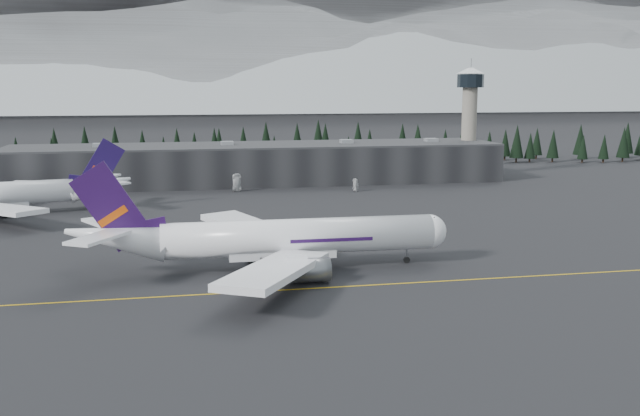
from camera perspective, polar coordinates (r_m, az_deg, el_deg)
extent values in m
plane|color=black|center=(116.02, 1.94, -6.03)|extent=(1400.00, 1400.00, 0.00)
cube|color=gold|center=(114.15, 2.17, -6.29)|extent=(400.00, 0.40, 0.02)
cube|color=black|center=(236.46, -4.98, 3.51)|extent=(160.00, 30.00, 12.00)
cube|color=#333335|center=(235.86, -5.01, 5.03)|extent=(160.00, 30.00, 0.60)
cylinder|color=gray|center=(257.65, 11.82, 6.08)|extent=(5.20, 5.20, 32.00)
cylinder|color=black|center=(257.18, 11.95, 9.92)|extent=(9.20, 9.20, 4.50)
cone|color=silver|center=(257.23, 11.98, 10.69)|extent=(10.00, 10.00, 2.00)
cube|color=black|center=(272.95, -5.85, 4.64)|extent=(360.00, 20.00, 15.00)
cylinder|color=white|center=(124.22, -1.65, -2.28)|extent=(47.43, 6.85, 6.18)
sphere|color=white|center=(129.88, 8.73, -1.86)|extent=(6.18, 6.18, 6.18)
cone|color=white|center=(123.27, -16.00, -2.31)|extent=(17.38, 6.42, 8.94)
cube|color=white|center=(139.34, -5.17, -1.69)|extent=(20.50, 29.42, 2.64)
cylinder|color=gray|center=(134.89, -2.32, -2.79)|extent=(6.75, 4.01, 3.91)
cube|color=white|center=(108.40, -3.59, -4.98)|extent=(21.11, 29.24, 2.64)
cylinder|color=gray|center=(115.12, -0.86, -4.98)|extent=(6.75, 4.01, 3.91)
cube|color=#270E42|center=(122.37, -16.35, 0.09)|extent=(13.04, 0.70, 15.33)
cube|color=#D14B0C|center=(122.60, -16.22, -0.62)|extent=(5.03, 0.65, 3.77)
cube|color=white|center=(129.24, -16.68, -1.15)|extent=(9.57, 12.14, 0.51)
cube|color=white|center=(117.20, -17.31, -2.27)|extent=(9.78, 12.10, 0.51)
cylinder|color=black|center=(129.49, 6.96, -3.72)|extent=(0.51, 0.51, 3.09)
cylinder|color=black|center=(128.76, -5.14, -3.76)|extent=(0.51, 0.51, 3.09)
cylinder|color=black|center=(119.81, -4.72, -4.78)|extent=(0.51, 0.51, 3.09)
cone|color=white|center=(193.02, -17.16, 1.77)|extent=(17.09, 8.94, 8.41)
cube|color=white|center=(177.72, -24.08, -0.10)|extent=(23.23, 25.84, 2.48)
cube|color=white|center=(207.40, -23.94, 1.21)|extent=(15.11, 28.20, 2.48)
cube|color=#1C0E44|center=(192.48, -17.09, 3.23)|extent=(12.11, 2.92, 14.41)
cube|color=#D23E0C|center=(192.62, -17.12, 2.80)|extent=(4.73, 1.47, 3.55)
cube|color=white|center=(187.31, -16.41, 1.99)|extent=(10.32, 10.86, 0.48)
cube|color=white|center=(198.77, -16.79, 2.40)|extent=(7.50, 11.48, 0.48)
cylinder|color=black|center=(188.58, -23.68, -0.26)|extent=(0.48, 0.48, 2.90)
cylinder|color=black|center=(197.18, -23.66, 0.14)|extent=(0.48, 0.48, 2.90)
imported|color=silver|center=(217.07, -6.66, 1.53)|extent=(2.76, 5.59, 1.52)
imported|color=silver|center=(215.99, 2.89, 1.52)|extent=(4.25, 3.22, 1.35)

